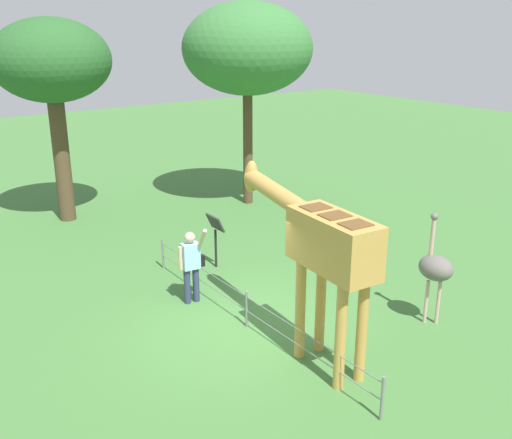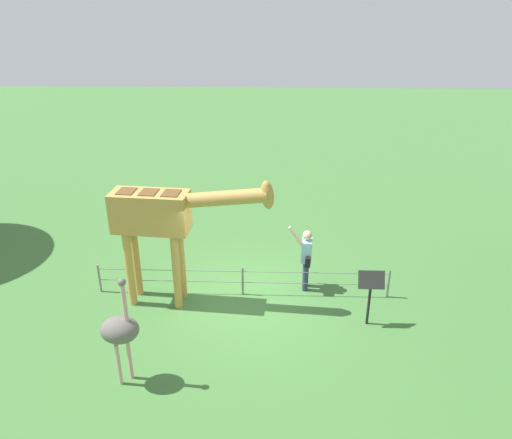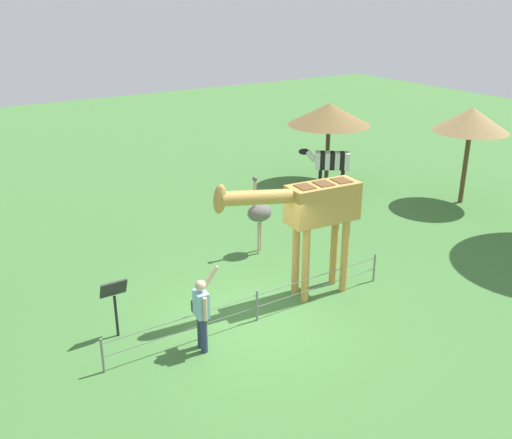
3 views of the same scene
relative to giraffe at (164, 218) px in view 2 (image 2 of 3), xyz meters
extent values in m
plane|color=#427538|center=(1.71, 0.25, -2.17)|extent=(60.00, 60.00, 0.00)
cylinder|color=#C69347|center=(0.28, 0.20, -1.24)|extent=(0.18, 0.18, 1.86)
cylinder|color=#C69347|center=(0.25, -0.24, -1.24)|extent=(0.18, 0.18, 1.86)
cylinder|color=#C69347|center=(-0.81, 0.29, -1.24)|extent=(0.18, 0.18, 1.86)
cylinder|color=#C69347|center=(-0.85, -0.15, -1.24)|extent=(0.18, 0.18, 1.86)
cube|color=#C69347|center=(-0.28, 0.02, 0.14)|extent=(1.75, 0.84, 0.90)
cube|color=brown|center=(0.21, -0.02, 0.60)|extent=(0.40, 0.47, 0.02)
cube|color=brown|center=(-0.28, 0.02, 0.60)|extent=(0.40, 0.47, 0.02)
cube|color=brown|center=(-0.78, 0.07, 0.60)|extent=(0.40, 0.47, 0.02)
cylinder|color=#C69347|center=(1.30, -0.11, 0.53)|extent=(2.05, 0.49, 0.56)
ellipsoid|color=#C69347|center=(2.29, -0.19, 0.66)|extent=(0.38, 0.29, 0.67)
cylinder|color=brown|center=(2.29, -0.13, 0.84)|extent=(0.05, 0.05, 0.14)
cylinder|color=brown|center=(2.29, -0.25, 0.84)|extent=(0.05, 0.05, 0.14)
cylinder|color=navy|center=(3.23, 0.58, -1.78)|extent=(0.14, 0.14, 0.78)
cylinder|color=navy|center=(3.26, 0.77, -1.78)|extent=(0.14, 0.14, 0.78)
cube|color=#8CBFE0|center=(3.25, 0.68, -1.11)|extent=(0.28, 0.39, 0.55)
sphere|color=#D8AD8C|center=(3.25, 0.68, -0.70)|extent=(0.22, 0.22, 0.22)
cylinder|color=#D8AD8C|center=(2.97, 0.55, -0.67)|extent=(0.40, 0.13, 0.49)
cylinder|color=#D8AD8C|center=(3.27, 0.89, -1.12)|extent=(0.08, 0.08, 0.50)
cube|color=black|center=(3.27, 0.45, -1.29)|extent=(0.14, 0.21, 0.24)
cylinder|color=#CC9E93|center=(-0.23, -2.61, -1.72)|extent=(0.07, 0.07, 0.90)
cylinder|color=#CC9E93|center=(-0.39, -2.77, -1.72)|extent=(0.07, 0.07, 0.90)
ellipsoid|color=#66605B|center=(-0.31, -2.69, -0.99)|extent=(0.70, 0.56, 0.49)
cylinder|color=#CC9E93|center=(-0.16, -2.69, -0.44)|extent=(0.08, 0.08, 0.80)
sphere|color=#66605B|center=(-0.16, -2.69, 0.01)|extent=(0.14, 0.14, 0.14)
cylinder|color=black|center=(4.54, -0.74, -1.69)|extent=(0.06, 0.06, 0.95)
cube|color=#2D2D2D|center=(4.54, -0.74, -1.04)|extent=(0.56, 0.21, 0.38)
cylinder|color=slate|center=(-1.79, 0.34, -1.79)|extent=(0.05, 0.05, 0.75)
cylinder|color=slate|center=(1.71, 0.34, -1.79)|extent=(0.05, 0.05, 0.75)
cylinder|color=slate|center=(5.21, 0.34, -1.79)|extent=(0.05, 0.05, 0.75)
cube|color=slate|center=(1.71, 0.34, -1.53)|extent=(7.00, 0.01, 0.01)
cube|color=slate|center=(1.71, 0.34, -1.83)|extent=(7.00, 0.01, 0.01)
camera|label=1|loc=(-6.61, 6.15, 3.52)|focal=40.97mm
camera|label=2|loc=(2.39, -9.76, 4.45)|focal=34.31mm
camera|label=3|loc=(7.72, 9.72, 4.67)|focal=40.51mm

